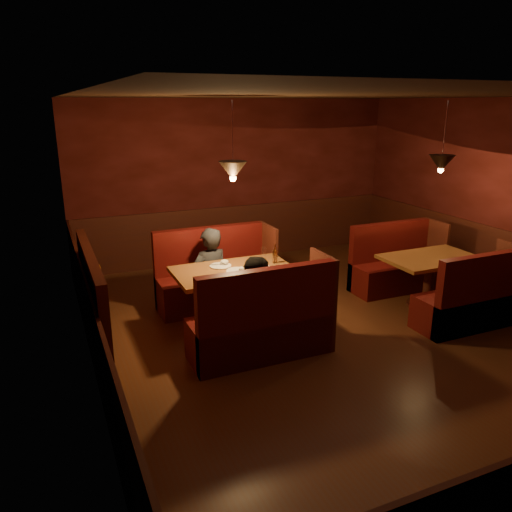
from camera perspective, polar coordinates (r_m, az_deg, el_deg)
name	(u,v)px	position (r m, az deg, el deg)	size (l,w,h in m)	color
room	(320,255)	(6.12, 7.35, 0.15)	(6.02, 7.02, 2.92)	#532E1B
main_table	(235,283)	(6.36, -2.37, -3.11)	(1.51, 0.92, 1.06)	brown
main_bench_far	(215,281)	(7.21, -4.66, -2.89)	(1.66, 0.59, 1.13)	#54090B
main_bench_near	(264,328)	(5.74, 0.96, -8.28)	(1.66, 0.59, 1.13)	#54090B
second_table	(430,270)	(7.50, 19.25, -1.50)	(1.32, 0.84, 0.75)	brown
second_bench_far	(395,268)	(8.14, 15.57, -1.33)	(1.46, 0.55, 1.04)	#54090B
second_bench_near	(473,303)	(7.07, 23.53, -4.99)	(1.46, 0.55, 1.04)	#54090B
diner_a	(210,258)	(6.87, -5.33, -0.25)	(0.57, 0.37, 1.56)	#212329
diner_b	(260,291)	(5.74, 0.43, -4.03)	(0.73, 0.57, 1.50)	black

